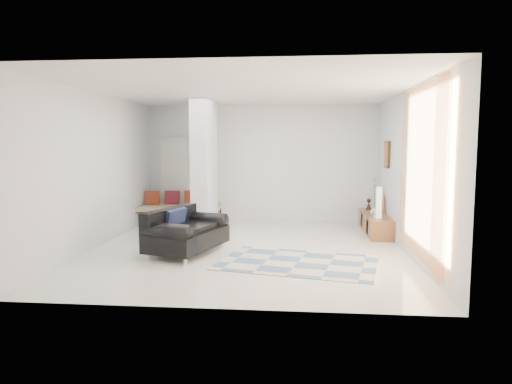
{
  "coord_description": "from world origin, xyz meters",
  "views": [
    {
      "loc": [
        0.89,
        -7.97,
        1.88
      ],
      "look_at": [
        0.1,
        0.6,
        0.96
      ],
      "focal_mm": 32.0,
      "sensor_mm": 36.0,
      "label": 1
    }
  ],
  "objects": [
    {
      "name": "media_console",
      "position": [
        2.52,
        1.7,
        0.2
      ],
      "size": [
        0.45,
        1.85,
        0.8
      ],
      "color": "brown",
      "rests_on": "floor"
    },
    {
      "name": "hallway_door",
      "position": [
        -2.1,
        2.96,
        1.02
      ],
      "size": [
        0.85,
        0.06,
        2.04
      ],
      "primitive_type": "cube",
      "color": "beige",
      "rests_on": "floor"
    },
    {
      "name": "floor",
      "position": [
        0.0,
        0.0,
        0.0
      ],
      "size": [
        6.0,
        6.0,
        0.0
      ],
      "primitive_type": "plane",
      "color": "white",
      "rests_on": "ground"
    },
    {
      "name": "loveseat",
      "position": [
        -1.06,
        -0.38,
        0.36
      ],
      "size": [
        1.3,
        1.71,
        0.76
      ],
      "rotation": [
        0.0,
        0.0,
        -0.31
      ],
      "color": "silver",
      "rests_on": "floor"
    },
    {
      "name": "wall_right",
      "position": [
        2.75,
        0.0,
        1.4
      ],
      "size": [
        0.0,
        6.0,
        6.0
      ],
      "primitive_type": "plane",
      "rotation": [
        1.57,
        0.0,
        -1.57
      ],
      "color": "silver",
      "rests_on": "ground"
    },
    {
      "name": "bronze_figurine",
      "position": [
        2.47,
        2.31,
        0.53
      ],
      "size": [
        0.14,
        0.14,
        0.25
      ],
      "primitive_type": null,
      "rotation": [
        0.0,
        0.0,
        0.12
      ],
      "color": "black",
      "rests_on": "media_console"
    },
    {
      "name": "curtain",
      "position": [
        2.67,
        -1.15,
        1.45
      ],
      "size": [
        0.0,
        2.55,
        2.55
      ],
      "primitive_type": "plane",
      "rotation": [
        1.57,
        0.0,
        1.57
      ],
      "color": "#FF9243",
      "rests_on": "wall_right"
    },
    {
      "name": "vase",
      "position": [
        2.47,
        1.56,
        0.49
      ],
      "size": [
        0.18,
        0.18,
        0.18
      ],
      "primitive_type": "imported",
      "rotation": [
        0.0,
        0.0,
        0.04
      ],
      "color": "silver",
      "rests_on": "media_console"
    },
    {
      "name": "cylinder_lamp",
      "position": [
        2.5,
        1.2,
        0.71
      ],
      "size": [
        0.11,
        0.11,
        0.62
      ],
      "primitive_type": "cylinder",
      "color": "silver",
      "rests_on": "media_console"
    },
    {
      "name": "daybed",
      "position": [
        -1.93,
        2.47,
        0.41
      ],
      "size": [
        2.1,
        1.17,
        0.77
      ],
      "rotation": [
        0.0,
        0.0,
        0.17
      ],
      "color": "black",
      "rests_on": "floor"
    },
    {
      "name": "area_rug",
      "position": [
        0.9,
        -0.9,
        0.01
      ],
      "size": [
        2.7,
        2.09,
        0.01
      ],
      "primitive_type": "cube",
      "rotation": [
        0.0,
        0.0,
        -0.21
      ],
      "color": "#C2B594",
      "rests_on": "floor"
    },
    {
      "name": "ceiling",
      "position": [
        0.0,
        0.0,
        2.8
      ],
      "size": [
        6.0,
        6.0,
        0.0
      ],
      "primitive_type": "plane",
      "rotation": [
        3.14,
        0.0,
        0.0
      ],
      "color": "white",
      "rests_on": "wall_back"
    },
    {
      "name": "wall_front",
      "position": [
        0.0,
        -3.0,
        1.4
      ],
      "size": [
        6.0,
        0.0,
        6.0
      ],
      "primitive_type": "plane",
      "rotation": [
        -1.57,
        0.0,
        0.0
      ],
      "color": "silver",
      "rests_on": "ground"
    },
    {
      "name": "wall_art",
      "position": [
        2.72,
        1.7,
        1.65
      ],
      "size": [
        0.04,
        0.45,
        0.55
      ],
      "primitive_type": "cube",
      "color": "#301E0D",
      "rests_on": "wall_right"
    },
    {
      "name": "partition_column",
      "position": [
        -1.1,
        1.6,
        1.4
      ],
      "size": [
        0.35,
        1.2,
        2.8
      ],
      "primitive_type": "cube",
      "color": "silver",
      "rests_on": "floor"
    },
    {
      "name": "wall_back",
      "position": [
        0.0,
        3.0,
        1.4
      ],
      "size": [
        6.0,
        0.0,
        6.0
      ],
      "primitive_type": "plane",
      "rotation": [
        1.57,
        0.0,
        0.0
      ],
      "color": "silver",
      "rests_on": "ground"
    },
    {
      "name": "wall_left",
      "position": [
        -2.75,
        0.0,
        1.4
      ],
      "size": [
        0.0,
        6.0,
        6.0
      ],
      "primitive_type": "plane",
      "rotation": [
        1.57,
        0.0,
        1.57
      ],
      "color": "silver",
      "rests_on": "ground"
    }
  ]
}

